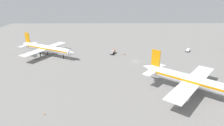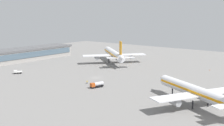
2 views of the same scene
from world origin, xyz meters
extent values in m
plane|color=gray|center=(0.00, 0.00, 0.00)|extent=(288.00, 288.00, 0.00)
cylinder|color=white|center=(11.45, 58.08, 5.19)|extent=(22.35, 36.70, 4.32)
cone|color=white|center=(1.57, 39.61, 5.19)|extent=(5.66, 5.75, 4.11)
cone|color=white|center=(21.33, 76.56, 5.84)|extent=(5.60, 6.40, 3.46)
cube|color=orange|center=(11.45, 58.08, 5.51)|extent=(21.68, 35.35, 0.78)
cube|color=white|center=(12.38, 59.82, 4.76)|extent=(35.89, 23.15, 0.39)
cylinder|color=#A5A8AD|center=(21.60, 54.89, 3.24)|extent=(4.51, 5.63, 2.38)
cylinder|color=#A5A8AD|center=(3.16, 64.75, 3.24)|extent=(4.51, 5.63, 2.38)
cube|color=white|center=(19.79, 73.68, 5.62)|extent=(14.83, 10.15, 0.31)
cube|color=orange|center=(19.79, 73.68, 10.81)|extent=(2.19, 3.55, 6.92)
cylinder|color=black|center=(4.96, 45.95, 1.51)|extent=(0.52, 0.52, 3.03)
cylinder|color=black|center=(15.98, 59.23, 1.51)|extent=(0.52, 0.52, 3.03)
cylinder|color=black|center=(9.88, 62.49, 1.51)|extent=(0.52, 0.52, 3.03)
cylinder|color=white|center=(-42.49, -21.64, 5.94)|extent=(32.80, 37.64, 4.95)
cone|color=white|center=(-27.03, -3.28, 6.69)|extent=(7.02, 7.29, 3.96)
cube|color=orange|center=(-42.49, -21.64, 6.32)|extent=(31.71, 36.33, 0.89)
cube|color=white|center=(-41.04, -19.92, 5.45)|extent=(37.37, 33.07, 0.45)
cylinder|color=#A5A8AD|center=(-31.87, -27.63, 3.72)|extent=(5.86, 6.23, 2.72)
cylinder|color=#A5A8AD|center=(-50.20, -12.20, 3.72)|extent=(5.86, 6.23, 2.72)
cube|color=white|center=(-29.43, -6.14, 6.44)|extent=(15.69, 14.11, 0.36)
cube|color=orange|center=(-29.43, -6.14, 12.39)|extent=(3.19, 3.65, 7.93)
cylinder|color=black|center=(-37.13, -21.44, 1.73)|extent=(0.59, 0.59, 3.47)
cylinder|color=black|center=(-43.20, -16.33, 1.73)|extent=(0.59, 0.59, 3.47)
cube|color=black|center=(19.40, -41.13, 0.55)|extent=(4.72, 4.01, 0.30)
cube|color=white|center=(20.48, -41.84, 1.30)|extent=(2.55, 2.58, 1.20)
cube|color=#3F596B|center=(21.16, -42.29, 1.54)|extent=(0.95, 1.38, 0.67)
cube|color=white|center=(18.64, -40.63, 1.00)|extent=(3.22, 3.02, 0.60)
cylinder|color=black|center=(21.20, -41.18, 0.40)|extent=(0.83, 0.69, 0.80)
cylinder|color=black|center=(20.16, -42.77, 0.40)|extent=(0.83, 0.69, 0.80)
cylinder|color=black|center=(18.63, -39.49, 0.40)|extent=(0.83, 0.69, 0.80)
cylinder|color=black|center=(17.59, -41.07, 0.40)|extent=(0.83, 0.69, 0.80)
cube|color=black|center=(14.79, 13.47, 0.55)|extent=(6.58, 3.71, 0.30)
cube|color=#BF4C19|center=(16.94, 12.79, 1.50)|extent=(2.29, 2.35, 1.60)
cube|color=#3F596B|center=(17.71, 12.54, 1.82)|extent=(0.56, 1.55, 0.90)
cylinder|color=#B7B7BC|center=(13.93, 13.74, 1.60)|extent=(4.83, 3.07, 1.80)
cylinder|color=black|center=(17.18, 13.71, 0.40)|extent=(0.85, 0.53, 0.80)
cylinder|color=black|center=(16.61, 11.90, 0.40)|extent=(0.85, 0.53, 0.80)
cylinder|color=black|center=(12.98, 15.04, 0.40)|extent=(0.85, 0.53, 0.80)
cylinder|color=black|center=(12.40, 13.23, 0.40)|extent=(0.85, 0.53, 0.80)
cylinder|color=#1E2338|center=(12.56, 5.29, 0.42)|extent=(0.34, 0.34, 0.85)
cylinder|color=yellow|center=(12.56, 5.29, 1.15)|extent=(0.41, 0.41, 0.60)
sphere|color=tan|center=(12.56, 5.29, 1.56)|extent=(0.22, 0.22, 0.22)
cylinder|color=yellow|center=(12.33, 5.28, 1.15)|extent=(0.10, 0.10, 0.54)
cylinder|color=yellow|center=(12.80, 5.31, 1.15)|extent=(0.10, 0.10, 0.54)
cone|color=#EA590C|center=(10.67, 7.57, 0.30)|extent=(0.44, 0.44, 0.60)
cone|color=#EA590C|center=(-56.23, 39.66, 0.30)|extent=(0.44, 0.44, 0.60)
camera|label=1|loc=(-117.42, 15.77, 43.37)|focal=31.73mm
camera|label=2|loc=(108.03, 96.03, 33.00)|focal=45.40mm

